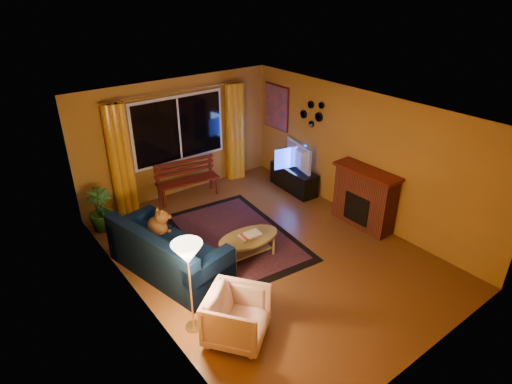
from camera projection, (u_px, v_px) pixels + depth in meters
floor at (266, 252)px, 7.51m from camera, size 4.50×6.00×0.02m
ceiling at (268, 112)px, 6.36m from camera, size 4.50×6.00×0.02m
wall_back at (179, 137)px, 9.06m from camera, size 4.50×0.02×2.50m
wall_left at (135, 234)px, 5.71m from camera, size 0.02×6.00×2.50m
wall_right at (359, 156)px, 8.15m from camera, size 0.02×6.00×2.50m
window at (179, 129)px, 8.92m from camera, size 2.00×0.02×1.30m
curtain_rod at (177, 91)px, 8.53m from camera, size 3.20×0.03×0.03m
curtain_left at (120, 160)px, 8.30m from camera, size 0.36×0.36×2.24m
curtain_right at (234, 132)px, 9.76m from camera, size 0.36×0.36×2.24m
bench at (189, 189)px, 9.22m from camera, size 1.37×0.56×0.40m
potted_plant at (101, 210)px, 7.98m from camera, size 0.50×0.50×0.83m
sofa at (169, 249)px, 6.83m from camera, size 1.32×2.24×0.85m
dog at (157, 223)px, 7.08m from camera, size 0.34×0.45×0.48m
armchair at (237, 314)px, 5.56m from camera, size 1.03×1.02×0.78m
floor_lamp at (190, 288)px, 5.58m from camera, size 0.24×0.24×1.37m
rug at (236, 237)px, 7.90m from camera, size 2.08×3.02×0.02m
coffee_table at (249, 247)px, 7.28m from camera, size 1.19×1.19×0.40m
tv_console at (294, 179)px, 9.55m from camera, size 0.50×1.27×0.52m
television at (295, 156)px, 9.30m from camera, size 0.36×1.00×0.57m
fireplace at (365, 199)px, 8.08m from camera, size 0.40×1.20×1.10m
mirror_cluster at (312, 112)px, 8.80m from camera, size 0.06×0.60×0.56m
painting at (276, 107)px, 9.68m from camera, size 0.04×0.76×0.96m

